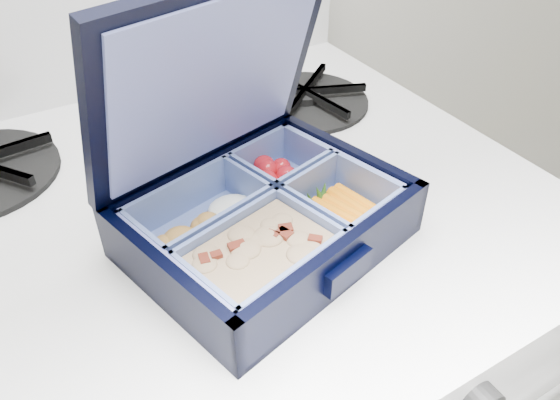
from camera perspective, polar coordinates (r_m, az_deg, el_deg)
bento_box at (r=0.51m, az=-1.43°, el=-2.07°), size 0.28×0.24×0.06m
burner_grate at (r=0.76m, az=2.58°, el=10.93°), size 0.23×0.23×0.03m
fork at (r=0.65m, az=0.41°, el=4.76°), size 0.07×0.19×0.01m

